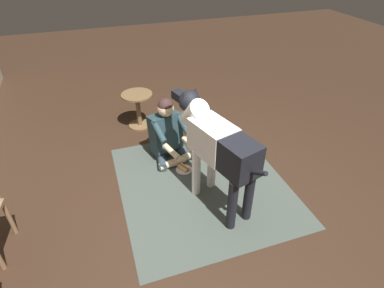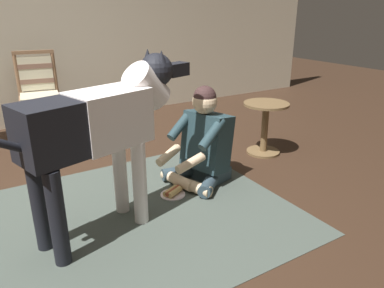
{
  "view_description": "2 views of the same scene",
  "coord_description": "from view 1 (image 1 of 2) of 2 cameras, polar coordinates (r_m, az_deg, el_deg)",
  "views": [
    {
      "loc": [
        -2.38,
        0.99,
        2.57
      ],
      "look_at": [
        0.53,
        0.01,
        0.44
      ],
      "focal_mm": 29.27,
      "sensor_mm": 36.0,
      "label": 1
    },
    {
      "loc": [
        -0.65,
        -2.26,
        1.46
      ],
      "look_at": [
        0.67,
        -0.11,
        0.51
      ],
      "focal_mm": 34.14,
      "sensor_mm": 36.0,
      "label": 2
    }
  ],
  "objects": [
    {
      "name": "person_sitting_on_floor",
      "position": [
        4.09,
        -4.45,
        1.79
      ],
      "size": [
        0.69,
        0.59,
        0.85
      ],
      "color": "#30424C",
      "rests_on": "ground"
    },
    {
      "name": "ground_plane",
      "position": [
        3.64,
        2.89,
        -10.23
      ],
      "size": [
        16.14,
        16.14,
        0.0
      ],
      "primitive_type": "plane",
      "color": "#362418"
    },
    {
      "name": "large_dog",
      "position": [
        3.19,
        4.4,
        -0.02
      ],
      "size": [
        1.43,
        0.55,
        1.18
      ],
      "color": "white",
      "rests_on": "ground"
    },
    {
      "name": "round_side_table",
      "position": [
        4.85,
        -9.8,
        6.68
      ],
      "size": [
        0.46,
        0.46,
        0.55
      ],
      "color": "brown",
      "rests_on": "ground"
    },
    {
      "name": "hot_dog_on_plate",
      "position": [
        4.03,
        -1.5,
        -4.46
      ],
      "size": [
        0.21,
        0.21,
        0.06
      ],
      "color": "silver",
      "rests_on": "ground"
    },
    {
      "name": "area_rug",
      "position": [
        3.84,
        1.92,
        -7.26
      ],
      "size": [
        2.12,
        1.94,
        0.01
      ],
      "primitive_type": "cube",
      "color": "#434C45",
      "rests_on": "ground"
    }
  ]
}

